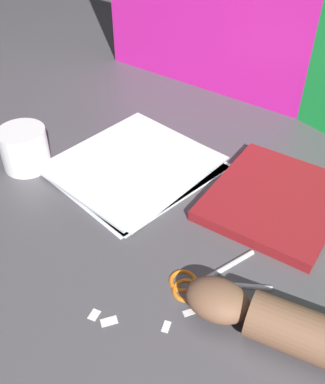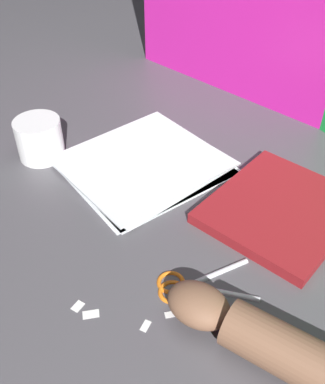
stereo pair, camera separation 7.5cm
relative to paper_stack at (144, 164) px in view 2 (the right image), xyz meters
name	(u,v)px [view 2 (the right image)]	position (x,y,z in m)	size (l,w,h in m)	color
ground_plane	(142,212)	(0.11, -0.08, -0.01)	(6.00, 6.00, 0.00)	#4C494F
backdrop_panel_left	(267,14)	(-0.04, 0.38, 0.20)	(0.74, 0.12, 0.42)	#D81E9E
paper_stack	(144,164)	(0.00, 0.00, 0.00)	(0.28, 0.31, 0.02)	white
book_closed	(280,209)	(0.26, 0.10, 0.00)	(0.26, 0.29, 0.02)	maroon
scissors	(191,284)	(0.28, -0.12, 0.00)	(0.14, 0.16, 0.01)	silver
hand_forearm	(278,347)	(0.44, -0.12, 0.03)	(0.32, 0.16, 0.07)	brown
paper_scrap_near	(78,306)	(0.21, -0.28, -0.01)	(0.02, 0.02, 0.00)	white
paper_scrap_mid	(172,314)	(0.30, -0.18, -0.01)	(0.02, 0.02, 0.00)	white
paper_scrap_far	(146,326)	(0.30, -0.22, -0.01)	(0.02, 0.02, 0.00)	white
paper_scrap_side	(91,314)	(0.23, -0.27, -0.01)	(0.02, 0.03, 0.00)	white
mug	(40,139)	(-0.16, -0.14, 0.03)	(0.09, 0.09, 0.08)	white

